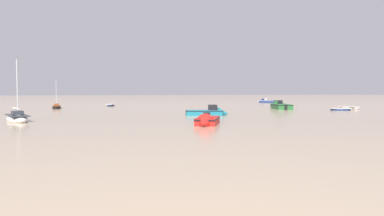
% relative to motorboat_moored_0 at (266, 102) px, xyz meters
% --- Properties ---
extents(motorboat_moored_0, '(3.30, 5.60, 1.82)m').
position_rel_motorboat_moored_0_xyz_m(motorboat_moored_0, '(0.00, 0.00, 0.00)').
color(motorboat_moored_0, navy).
rests_on(motorboat_moored_0, ground).
extents(motorboat_moored_3, '(4.72, 6.78, 2.21)m').
position_rel_motorboat_moored_0_xyz_m(motorboat_moored_3, '(-18.63, -29.14, 0.05)').
color(motorboat_moored_3, '#23602D').
rests_on(motorboat_moored_3, ground).
extents(sailboat_moored_0, '(1.69, 4.49, 4.93)m').
position_rel_motorboat_moored_0_xyz_m(sailboat_moored_0, '(-51.98, -13.13, -0.04)').
color(sailboat_moored_0, black).
rests_on(sailboat_moored_0, ground).
extents(motorboat_moored_4, '(5.09, 3.47, 1.84)m').
position_rel_motorboat_moored_0_xyz_m(motorboat_moored_4, '(-36.48, -39.09, 0.03)').
color(motorboat_moored_4, '#197084').
rests_on(motorboat_moored_4, ground).
extents(rowboat_moored_1, '(2.52, 3.89, 0.58)m').
position_rel_motorboat_moored_0_xyz_m(rowboat_moored_1, '(-41.85, -6.56, -0.09)').
color(rowboat_moored_1, navy).
rests_on(rowboat_moored_1, ground).
extents(sailboat_moored_1, '(2.69, 5.45, 5.85)m').
position_rel_motorboat_moored_0_xyz_m(sailboat_moored_1, '(-56.31, -38.92, 0.00)').
color(sailboat_moored_1, white).
rests_on(sailboat_moored_1, ground).
extents(motorboat_moored_5, '(3.93, 4.71, 1.58)m').
position_rel_motorboat_moored_0_xyz_m(motorboat_moored_5, '(-42.09, -49.27, -0.03)').
color(motorboat_moored_5, red).
rests_on(motorboat_moored_5, ground).
extents(rowboat_moored_2, '(1.41, 3.67, 0.57)m').
position_rel_motorboat_moored_0_xyz_m(rowboat_moored_2, '(-8.86, -34.19, -0.09)').
color(rowboat_moored_2, white).
rests_on(rowboat_moored_2, ground).
extents(rowboat_moored_3, '(3.12, 2.45, 0.48)m').
position_rel_motorboat_moored_0_xyz_m(rowboat_moored_3, '(-13.93, -37.16, -0.12)').
color(rowboat_moored_3, navy).
rests_on(rowboat_moored_3, ground).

